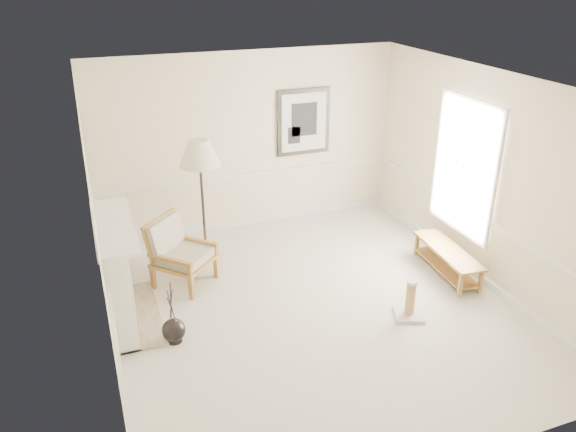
% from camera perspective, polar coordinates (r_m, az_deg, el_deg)
% --- Properties ---
extents(ground, '(5.50, 5.50, 0.00)m').
position_cam_1_polar(ground, '(7.45, 2.51, -9.18)').
color(ground, silver).
rests_on(ground, ground).
extents(room, '(5.04, 5.54, 2.92)m').
position_cam_1_polar(room, '(6.72, 3.63, 4.78)').
color(room, beige).
rests_on(room, ground).
extents(fireplace, '(0.64, 1.64, 1.31)m').
position_cam_1_polar(fireplace, '(7.19, -16.93, -5.69)').
color(fireplace, white).
rests_on(fireplace, ground).
extents(floor_vase, '(0.28, 0.28, 0.82)m').
position_cam_1_polar(floor_vase, '(6.89, -11.53, -11.35)').
color(floor_vase, black).
rests_on(floor_vase, ground).
extents(armchair, '(1.03, 1.03, 0.94)m').
position_cam_1_polar(armchair, '(7.89, -11.21, -3.34)').
color(armchair, olive).
rests_on(armchair, ground).
extents(floor_lamp, '(0.72, 0.72, 1.86)m').
position_cam_1_polar(floor_lamp, '(8.01, -8.97, 5.98)').
color(floor_lamp, black).
rests_on(floor_lamp, ground).
extents(bench, '(0.51, 1.37, 0.38)m').
position_cam_1_polar(bench, '(8.38, 15.88, -4.03)').
color(bench, olive).
rests_on(bench, ground).
extents(scratching_post, '(0.47, 0.47, 0.51)m').
position_cam_1_polar(scratching_post, '(7.34, 12.26, -8.85)').
color(scratching_post, silver).
rests_on(scratching_post, ground).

